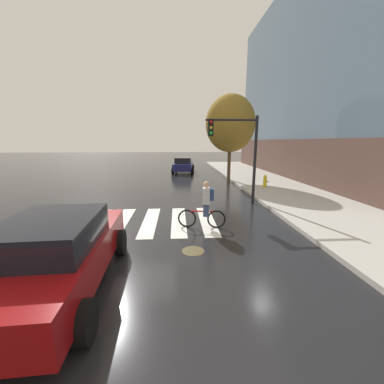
% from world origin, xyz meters
% --- Properties ---
extents(ground_plane, '(120.00, 120.00, 0.00)m').
position_xyz_m(ground_plane, '(0.00, 0.00, 0.00)').
color(ground_plane, black).
extents(sidewalk, '(6.50, 50.00, 0.15)m').
position_xyz_m(sidewalk, '(8.75, 0.00, 0.07)').
color(sidewalk, '#B2AFA8').
rests_on(sidewalk, ground).
extents(crosswalk_stripes, '(4.98, 3.50, 0.01)m').
position_xyz_m(crosswalk_stripes, '(0.30, 0.00, 0.01)').
color(crosswalk_stripes, silver).
rests_on(crosswalk_stripes, ground).
extents(manhole_cover, '(0.64, 0.64, 0.01)m').
position_xyz_m(manhole_cover, '(1.79, -2.62, 0.00)').
color(manhole_cover, '#473D1E').
rests_on(manhole_cover, ground).
extents(sedan_near, '(2.33, 4.68, 1.59)m').
position_xyz_m(sedan_near, '(-1.10, -4.23, 0.82)').
color(sedan_near, maroon).
rests_on(sedan_near, ground).
extents(sedan_mid, '(2.35, 4.44, 1.48)m').
position_xyz_m(sedan_mid, '(1.98, 14.75, 0.76)').
color(sedan_mid, navy).
rests_on(sedan_mid, ground).
extents(cyclist, '(1.70, 0.39, 1.69)m').
position_xyz_m(cyclist, '(2.34, -0.80, 0.84)').
color(cyclist, black).
rests_on(cyclist, ground).
extents(traffic_light_near, '(2.47, 0.28, 4.20)m').
position_xyz_m(traffic_light_near, '(4.27, 2.42, 2.86)').
color(traffic_light_near, black).
rests_on(traffic_light_near, ground).
extents(fire_hydrant, '(0.33, 0.22, 0.78)m').
position_xyz_m(fire_hydrant, '(6.99, 5.94, 0.53)').
color(fire_hydrant, gold).
rests_on(fire_hydrant, sidewalk).
extents(street_tree_near, '(3.57, 3.57, 6.35)m').
position_xyz_m(street_tree_near, '(5.25, 8.87, 4.29)').
color(street_tree_near, '#4C3823').
rests_on(street_tree_near, ground).
extents(corner_building, '(15.49, 24.28, 15.56)m').
position_xyz_m(corner_building, '(17.90, 11.52, 7.73)').
color(corner_building, brown).
rests_on(corner_building, ground).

